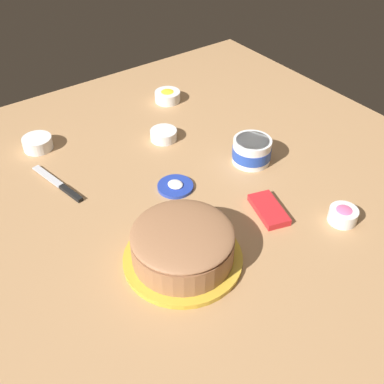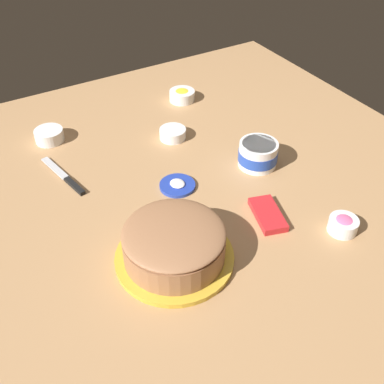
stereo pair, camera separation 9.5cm
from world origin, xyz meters
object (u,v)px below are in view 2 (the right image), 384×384
frosted_cake (174,245)px  sprinkle_bowl_yellow (182,95)px  frosting_tub (258,154)px  spreading_knife (66,178)px  frosting_tub_lid (177,185)px  sprinkle_bowl_rainbow (173,133)px  candy_box_lower (268,214)px  sprinkle_bowl_pink (343,224)px  sprinkle_bowl_orange (49,135)px

frosted_cake → sprinkle_bowl_yellow: bearing=-30.9°
frosting_tub → spreading_knife: bearing=67.2°
frosting_tub → frosting_tub_lid: 0.28m
spreading_knife → sprinkle_bowl_rainbow: bearing=-84.2°
spreading_knife → sprinkle_bowl_rainbow: 0.39m
sprinkle_bowl_yellow → candy_box_lower: size_ratio=0.70×
frosting_tub_lid → sprinkle_bowl_rainbow: bearing=-25.7°
frosted_cake → frosting_tub: bearing=-62.5°
spreading_knife → sprinkle_bowl_yellow: bearing=-65.3°
frosting_tub → sprinkle_bowl_pink: bearing=-177.0°
candy_box_lower → spreading_knife: bearing=60.5°
sprinkle_bowl_pink → frosted_cake: bearing=72.5°
frosting_tub → sprinkle_bowl_yellow: (0.48, -0.00, -0.02)m
spreading_knife → sprinkle_bowl_yellow: sprinkle_bowl_yellow is taller
sprinkle_bowl_yellow → sprinkle_bowl_rainbow: 0.26m
frosted_cake → candy_box_lower: (0.01, -0.30, -0.04)m
spreading_knife → sprinkle_bowl_orange: bearing=-5.6°
spreading_knife → sprinkle_bowl_pink: (-0.59, -0.57, 0.02)m
candy_box_lower → sprinkle_bowl_rainbow: bearing=20.8°
frosting_tub_lid → sprinkle_bowl_rainbow: 0.27m
frosted_cake → candy_box_lower: 0.30m
sprinkle_bowl_yellow → sprinkle_bowl_rainbow: bearing=143.5°
frosting_tub → spreading_knife: 0.60m
sprinkle_bowl_rainbow → candy_box_lower: sprinkle_bowl_rainbow is taller
frosted_cake → frosting_tub: size_ratio=2.43×
candy_box_lower → sprinkle_bowl_yellow: bearing=6.6°
frosting_tub_lid → candy_box_lower: bearing=-148.1°
frosting_tub_lid → sprinkle_bowl_pink: 0.48m
spreading_knife → sprinkle_bowl_yellow: 0.60m
spreading_knife → frosting_tub_lid: bearing=-126.0°
spreading_knife → sprinkle_bowl_yellow: size_ratio=2.42×
frosting_tub_lid → candy_box_lower: candy_box_lower is taller
spreading_knife → sprinkle_bowl_rainbow: size_ratio=2.60×
frosting_tub_lid → spreading_knife: frosting_tub_lid is taller
sprinkle_bowl_pink → candy_box_lower: sprinkle_bowl_pink is taller
frosting_tub → sprinkle_bowl_pink: frosting_tub is taller
frosted_cake → sprinkle_bowl_orange: (0.68, 0.11, -0.03)m
frosting_tub_lid → spreading_knife: 0.34m
frosting_tub_lid → sprinkle_bowl_orange: (0.44, 0.25, 0.02)m
frosted_cake → sprinkle_bowl_rainbow: frosted_cake is taller
frosting_tub_lid → spreading_knife: size_ratio=0.46×
sprinkle_bowl_yellow → candy_box_lower: sprinkle_bowl_yellow is taller
sprinkle_bowl_pink → sprinkle_bowl_rainbow: bearing=15.7°
frosting_tub → candy_box_lower: size_ratio=0.89×
sprinkle_bowl_yellow → candy_box_lower: (-0.70, 0.12, -0.01)m
frosting_tub → sprinkle_bowl_yellow: size_ratio=1.27×
sprinkle_bowl_orange → candy_box_lower: bearing=-149.3°
frosting_tub → sprinkle_bowl_rainbow: (0.27, 0.16, -0.02)m
frosted_cake → frosting_tub: 0.47m
frosted_cake → frosting_tub_lid: frosted_cake is taller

